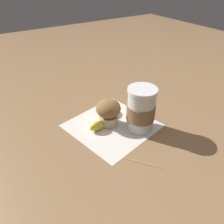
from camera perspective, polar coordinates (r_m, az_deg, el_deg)
name	(u,v)px	position (r m, az deg, el deg)	size (l,w,h in m)	color
ground_plane	(112,125)	(0.76, 0.00, -3.52)	(3.00, 3.00, 0.00)	#936D47
paper_napkin	(112,125)	(0.76, 0.00, -3.48)	(0.26, 0.26, 0.00)	white
coffee_cup	(141,110)	(0.72, 7.57, 0.59)	(0.09, 0.09, 0.15)	silver
muffin	(108,111)	(0.74, -0.97, 0.23)	(0.08, 0.08, 0.09)	beige
banana	(105,117)	(0.77, -1.86, -1.40)	(0.15, 0.10, 0.03)	yellow
wooden_stirrer	(143,163)	(0.64, 8.00, -12.96)	(0.11, 0.01, 0.00)	#9E7547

